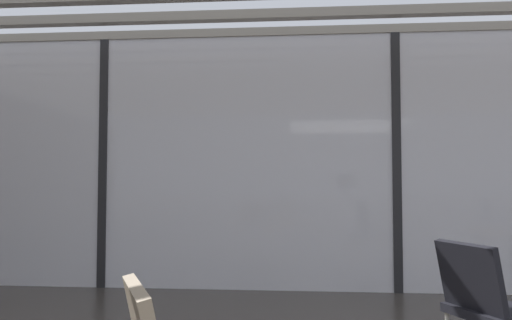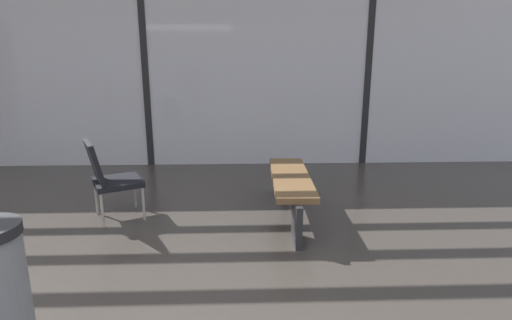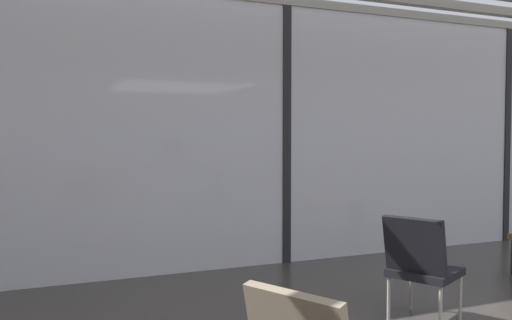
% 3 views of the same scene
% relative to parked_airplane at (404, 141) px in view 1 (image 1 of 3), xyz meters
% --- Properties ---
extents(glass_curtain_wall, '(14.00, 0.08, 3.01)m').
position_rel_parked_airplane_xyz_m(glass_curtain_wall, '(-1.15, -4.59, -0.62)').
color(glass_curtain_wall, silver).
rests_on(glass_curtain_wall, ground).
extents(window_mullion_0, '(0.10, 0.12, 3.01)m').
position_rel_parked_airplane_xyz_m(window_mullion_0, '(-4.65, -4.59, -0.62)').
color(window_mullion_0, black).
rests_on(window_mullion_0, ground).
extents(window_mullion_1, '(0.10, 0.12, 3.01)m').
position_rel_parked_airplane_xyz_m(window_mullion_1, '(-1.15, -4.59, -0.62)').
color(window_mullion_1, black).
rests_on(window_mullion_1, ground).
extents(parked_airplane, '(13.39, 4.25, 4.25)m').
position_rel_parked_airplane_xyz_m(parked_airplane, '(0.00, 0.00, 0.00)').
color(parked_airplane, '#B2BCD6').
rests_on(parked_airplane, ground).
extents(lounge_chair_2, '(0.69, 0.67, 0.87)m').
position_rel_parked_airplane_xyz_m(lounge_chair_2, '(-1.09, -6.91, -1.63)').
color(lounge_chair_2, black).
rests_on(lounge_chair_2, ground).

